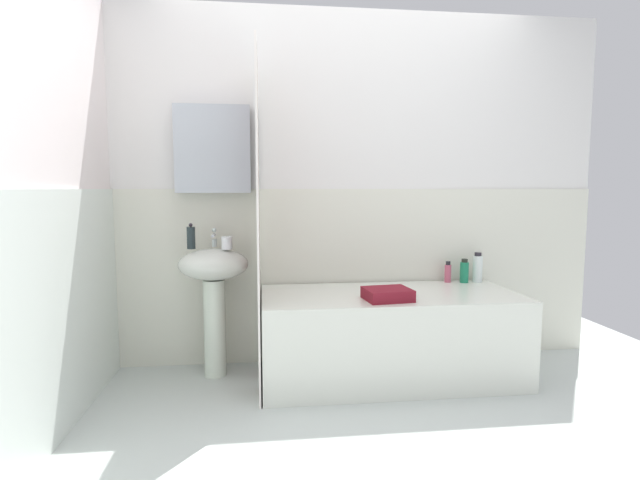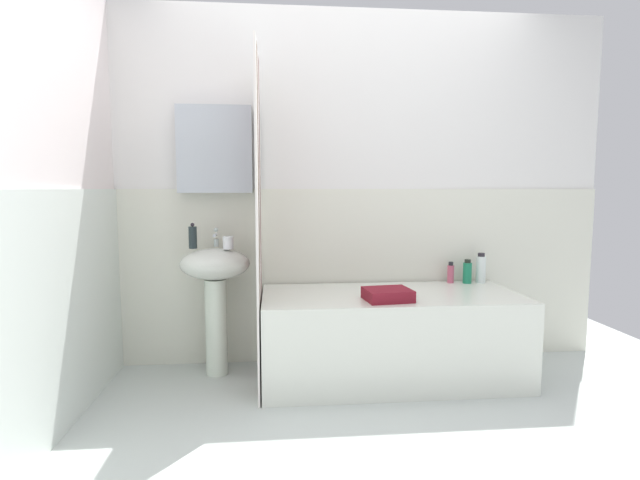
{
  "view_description": "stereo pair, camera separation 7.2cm",
  "coord_description": "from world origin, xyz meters",
  "px_view_note": "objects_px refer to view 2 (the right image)",
  "views": [
    {
      "loc": [
        -0.57,
        -2.07,
        1.2
      ],
      "look_at": [
        -0.24,
        0.73,
        0.9
      ],
      "focal_mm": 27.28,
      "sensor_mm": 36.0,
      "label": 1
    },
    {
      "loc": [
        -0.5,
        -2.08,
        1.2
      ],
      "look_at": [
        -0.24,
        0.73,
        0.9
      ],
      "focal_mm": 27.28,
      "sensor_mm": 36.0,
      "label": 2
    }
  ],
  "objects_px": {
    "sink": "(215,282)",
    "towel_folded": "(388,295)",
    "body_wash_bottle": "(481,269)",
    "soap_dispenser": "(193,237)",
    "conditioner_bottle": "(451,273)",
    "bathtub": "(391,336)",
    "lotion_bottle": "(467,272)",
    "toothbrush_cup": "(228,243)"
  },
  "relations": [
    {
      "from": "sink",
      "to": "towel_folded",
      "type": "height_order",
      "value": "sink"
    },
    {
      "from": "body_wash_bottle",
      "to": "towel_folded",
      "type": "relative_size",
      "value": 0.79
    },
    {
      "from": "soap_dispenser",
      "to": "conditioner_bottle",
      "type": "relative_size",
      "value": 1.11
    },
    {
      "from": "soap_dispenser",
      "to": "body_wash_bottle",
      "type": "distance_m",
      "value": 1.96
    },
    {
      "from": "sink",
      "to": "towel_folded",
      "type": "relative_size",
      "value": 3.14
    },
    {
      "from": "soap_dispenser",
      "to": "body_wash_bottle",
      "type": "height_order",
      "value": "soap_dispenser"
    },
    {
      "from": "bathtub",
      "to": "conditioner_bottle",
      "type": "height_order",
      "value": "conditioner_bottle"
    },
    {
      "from": "towel_folded",
      "to": "bathtub",
      "type": "bearing_deg",
      "value": 70.02
    },
    {
      "from": "sink",
      "to": "lotion_bottle",
      "type": "bearing_deg",
      "value": 3.52
    },
    {
      "from": "soap_dispenser",
      "to": "sink",
      "type": "bearing_deg",
      "value": -3.76
    },
    {
      "from": "sink",
      "to": "bathtub",
      "type": "height_order",
      "value": "sink"
    },
    {
      "from": "bathtub",
      "to": "towel_folded",
      "type": "distance_m",
      "value": 0.37
    },
    {
      "from": "lotion_bottle",
      "to": "sink",
      "type": "bearing_deg",
      "value": -176.48
    },
    {
      "from": "conditioner_bottle",
      "to": "towel_folded",
      "type": "height_order",
      "value": "conditioner_bottle"
    },
    {
      "from": "lotion_bottle",
      "to": "conditioner_bottle",
      "type": "distance_m",
      "value": 0.11
    },
    {
      "from": "body_wash_bottle",
      "to": "lotion_bottle",
      "type": "height_order",
      "value": "body_wash_bottle"
    },
    {
      "from": "toothbrush_cup",
      "to": "towel_folded",
      "type": "bearing_deg",
      "value": -18.62
    },
    {
      "from": "lotion_bottle",
      "to": "conditioner_bottle",
      "type": "bearing_deg",
      "value": 167.32
    },
    {
      "from": "body_wash_bottle",
      "to": "toothbrush_cup",
      "type": "bearing_deg",
      "value": -174.9
    },
    {
      "from": "lotion_bottle",
      "to": "towel_folded",
      "type": "bearing_deg",
      "value": -145.47
    },
    {
      "from": "conditioner_bottle",
      "to": "toothbrush_cup",
      "type": "bearing_deg",
      "value": -173.74
    },
    {
      "from": "bathtub",
      "to": "lotion_bottle",
      "type": "xyz_separation_m",
      "value": [
        0.6,
        0.28,
        0.35
      ]
    },
    {
      "from": "lotion_bottle",
      "to": "conditioner_bottle",
      "type": "xyz_separation_m",
      "value": [
        -0.11,
        0.02,
        -0.01
      ]
    },
    {
      "from": "conditioner_bottle",
      "to": "body_wash_bottle",
      "type": "bearing_deg",
      "value": -3.23
    },
    {
      "from": "soap_dispenser",
      "to": "conditioner_bottle",
      "type": "xyz_separation_m",
      "value": [
        1.73,
        0.12,
        -0.28
      ]
    },
    {
      "from": "conditioner_bottle",
      "to": "towel_folded",
      "type": "bearing_deg",
      "value": -139.06
    },
    {
      "from": "bathtub",
      "to": "body_wash_bottle",
      "type": "relative_size",
      "value": 7.71
    },
    {
      "from": "sink",
      "to": "toothbrush_cup",
      "type": "height_order",
      "value": "toothbrush_cup"
    },
    {
      "from": "soap_dispenser",
      "to": "towel_folded",
      "type": "relative_size",
      "value": 0.62
    },
    {
      "from": "body_wash_bottle",
      "to": "bathtub",
      "type": "bearing_deg",
      "value": -157.76
    },
    {
      "from": "conditioner_bottle",
      "to": "towel_folded",
      "type": "distance_m",
      "value": 0.74
    },
    {
      "from": "bathtub",
      "to": "soap_dispenser",
      "type": "bearing_deg",
      "value": 171.8
    },
    {
      "from": "soap_dispenser",
      "to": "lotion_bottle",
      "type": "relative_size",
      "value": 0.98
    },
    {
      "from": "sink",
      "to": "bathtub",
      "type": "bearing_deg",
      "value": -8.74
    },
    {
      "from": "toothbrush_cup",
      "to": "bathtub",
      "type": "bearing_deg",
      "value": -7.53
    },
    {
      "from": "soap_dispenser",
      "to": "bathtub",
      "type": "height_order",
      "value": "soap_dispenser"
    },
    {
      "from": "sink",
      "to": "conditioner_bottle",
      "type": "bearing_deg",
      "value": 4.64
    },
    {
      "from": "sink",
      "to": "bathtub",
      "type": "xyz_separation_m",
      "value": [
        1.11,
        -0.17,
        -0.33
      ]
    },
    {
      "from": "soap_dispenser",
      "to": "lotion_bottle",
      "type": "bearing_deg",
      "value": 2.99
    },
    {
      "from": "body_wash_bottle",
      "to": "conditioner_bottle",
      "type": "height_order",
      "value": "body_wash_bottle"
    },
    {
      "from": "toothbrush_cup",
      "to": "conditioner_bottle",
      "type": "xyz_separation_m",
      "value": [
        1.51,
        0.17,
        -0.25
      ]
    },
    {
      "from": "sink",
      "to": "body_wash_bottle",
      "type": "distance_m",
      "value": 1.81
    }
  ]
}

